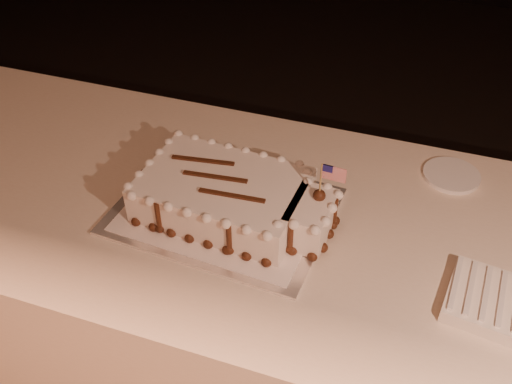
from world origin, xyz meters
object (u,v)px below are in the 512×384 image
(banquet_table, at_px, (282,318))
(cake_board, at_px, (224,211))
(sheet_cake, at_px, (233,197))
(side_plate, at_px, (451,175))
(napkin_stack, at_px, (507,307))

(banquet_table, bearing_deg, cake_board, -170.67)
(sheet_cake, distance_m, side_plate, 0.56)
(sheet_cake, relative_size, side_plate, 3.35)
(banquet_table, relative_size, cake_board, 4.90)
(cake_board, bearing_deg, napkin_stack, -4.45)
(banquet_table, bearing_deg, napkin_stack, -13.71)
(cake_board, height_order, napkin_stack, napkin_stack)
(banquet_table, xyz_separation_m, cake_board, (-0.15, -0.02, 0.38))
(cake_board, xyz_separation_m, napkin_stack, (0.63, -0.09, 0.01))
(cake_board, relative_size, napkin_stack, 1.99)
(side_plate, bearing_deg, sheet_cake, -146.75)
(cake_board, bearing_deg, sheet_cake, 0.41)
(banquet_table, relative_size, napkin_stack, 9.73)
(cake_board, relative_size, sheet_cake, 1.03)
(sheet_cake, bearing_deg, banquet_table, 11.99)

